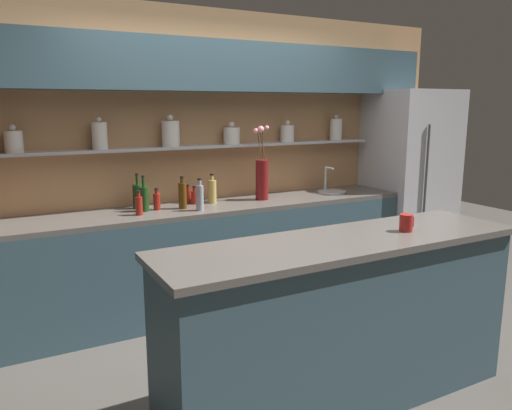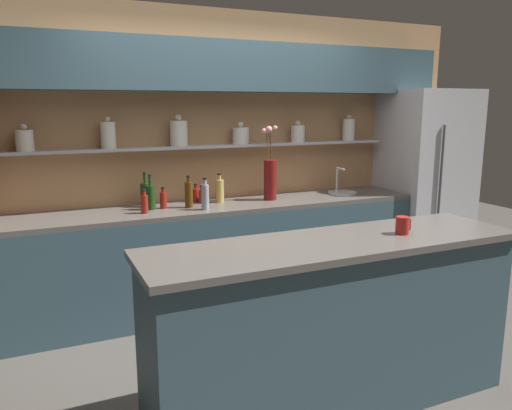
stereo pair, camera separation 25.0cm
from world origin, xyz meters
The scene contains 17 objects.
ground_plane centered at (0.00, 0.00, 0.00)m, with size 12.00×12.00×0.00m, color #4C4742.
back_wall_unit centered at (0.00, 1.53, 1.55)m, with size 5.20×0.44×2.60m.
back_counter_unit centered at (-0.06, 1.24, 0.46)m, with size 3.63×0.62×0.92m.
island_counter centered at (0.00, -0.48, 0.51)m, with size 2.25×0.61×1.02m.
refrigerator centered at (2.19, 1.20, 0.96)m, with size 0.82×0.73×1.92m.
flower_vase centered at (0.43, 1.26, 1.14)m, with size 0.15×0.12×0.67m.
sink_fixture centered at (1.20, 1.25, 0.95)m, with size 0.28×0.28×0.25m.
bottle_wine_0 centered at (-0.66, 1.27, 1.03)m, with size 0.08×0.08×0.29m.
bottle_sauce_1 centered at (-0.19, 1.36, 0.98)m, with size 0.06×0.06×0.16m.
bottle_spirit_2 centered at (-0.04, 1.32, 1.03)m, with size 0.08×0.08×0.26m.
bottle_spirit_3 centered at (-0.25, 1.08, 1.03)m, with size 0.06×0.06×0.27m.
bottle_sauce_4 centered at (-0.22, 1.42, 0.99)m, with size 0.05×0.05×0.17m.
bottle_spirit_5 centered at (-0.35, 1.22, 1.03)m, with size 0.07×0.07×0.27m.
bottle_wine_6 centered at (-0.68, 1.40, 1.03)m, with size 0.08×0.08×0.29m.
bottle_sauce_7 centered at (-0.74, 1.14, 1.00)m, with size 0.06×0.06×0.19m.
bottle_sauce_8 centered at (-0.55, 1.27, 0.99)m, with size 0.06×0.06×0.18m.
coffee_mug centered at (0.43, -0.52, 1.07)m, with size 0.10×0.08×0.10m.
Camera 2 is at (-1.53, -2.76, 1.77)m, focal length 35.00 mm.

